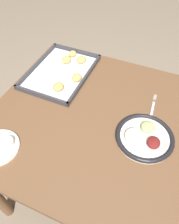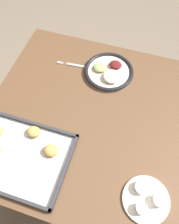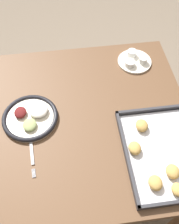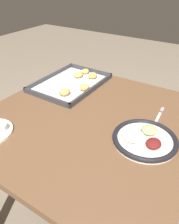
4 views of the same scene
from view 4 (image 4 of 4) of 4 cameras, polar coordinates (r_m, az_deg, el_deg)
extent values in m
plane|color=#7A6B59|center=(1.50, 0.18, -24.79)|extent=(8.00, 8.00, 0.00)
cube|color=brown|center=(0.97, 0.25, -2.00)|extent=(0.90, 0.90, 0.03)
cylinder|color=brown|center=(1.64, -4.00, -1.17)|extent=(0.06, 0.06, 0.70)
cylinder|color=beige|center=(0.86, 14.20, -7.09)|extent=(0.24, 0.24, 0.01)
torus|color=black|center=(0.85, 14.25, -6.78)|extent=(0.24, 0.24, 0.02)
ellipsoid|color=white|center=(0.83, 11.30, -6.02)|extent=(0.08, 0.08, 0.03)
ellipsoid|color=maroon|center=(0.82, 16.41, -7.89)|extent=(0.06, 0.05, 0.03)
ellipsoid|color=#9EAD6B|center=(0.88, 15.39, -4.55)|extent=(0.07, 0.06, 0.02)
cube|color=#B2B2B7|center=(0.97, 16.92, -2.59)|extent=(0.16, 0.02, 0.00)
cylinder|color=#B2B2B7|center=(1.06, 18.71, 0.62)|extent=(0.04, 0.01, 0.00)
cylinder|color=#B2B2B7|center=(1.06, 18.53, 0.67)|extent=(0.04, 0.01, 0.00)
cylinder|color=#B2B2B7|center=(1.06, 18.34, 0.72)|extent=(0.04, 0.01, 0.00)
cylinder|color=#B2B2B7|center=(1.06, 18.16, 0.77)|extent=(0.04, 0.01, 0.00)
cylinder|color=silver|center=(0.93, -22.25, -3.80)|extent=(0.05, 0.05, 0.03)
cylinder|color=#51992D|center=(0.93, -22.38, -3.32)|extent=(0.04, 0.04, 0.01)
cube|color=#333338|center=(1.24, -4.96, 7.26)|extent=(0.42, 0.31, 0.01)
cube|color=silver|center=(1.24, -4.97, 7.43)|extent=(0.38, 0.28, 0.00)
cube|color=#333338|center=(1.16, 0.84, 6.17)|extent=(0.42, 0.01, 0.02)
cube|color=#333338|center=(1.32, -10.13, 9.22)|extent=(0.42, 0.01, 0.02)
cube|color=#333338|center=(1.10, -11.33, 3.88)|extent=(0.01, 0.31, 0.02)
cube|color=#333338|center=(1.39, 0.12, 10.90)|extent=(0.01, 0.31, 0.02)
ellipsoid|color=tan|center=(1.29, 0.79, 9.51)|extent=(0.06, 0.05, 0.03)
ellipsoid|color=tan|center=(1.30, -2.92, 9.73)|extent=(0.06, 0.05, 0.03)
ellipsoid|color=tan|center=(1.16, -1.35, 6.52)|extent=(0.06, 0.05, 0.03)
ellipsoid|color=tan|center=(1.36, -1.11, 10.61)|extent=(0.05, 0.04, 0.03)
ellipsoid|color=tan|center=(1.12, -6.52, 5.22)|extent=(0.06, 0.05, 0.03)
camera|label=1|loc=(0.29, -83.22, 69.73)|focal=35.00mm
camera|label=2|loc=(1.06, -37.19, 45.41)|focal=35.00mm
camera|label=3|loc=(1.41, 26.51, 48.24)|focal=42.00mm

